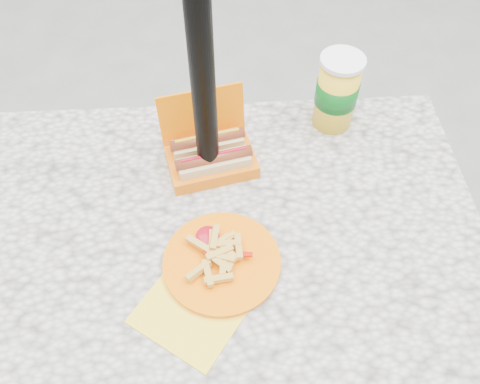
{
  "coord_description": "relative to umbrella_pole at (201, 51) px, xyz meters",
  "views": [
    {
      "loc": [
        0.03,
        -0.62,
        1.68
      ],
      "look_at": [
        0.07,
        0.06,
        0.8
      ],
      "focal_mm": 38.0,
      "sensor_mm": 36.0,
      "label": 1
    }
  ],
  "objects": [
    {
      "name": "fries_plate",
      "position": [
        0.01,
        -0.26,
        -0.34
      ],
      "size": [
        0.32,
        0.35,
        0.05
      ],
      "rotation": [
        0.0,
        0.0,
        -0.28
      ],
      "color": "yellow",
      "rests_on": "picnic_table"
    },
    {
      "name": "soda_cup",
      "position": [
        0.32,
        0.16,
        -0.25
      ],
      "size": [
        0.11,
        0.11,
        0.2
      ],
      "rotation": [
        0.0,
        0.0,
        -0.38
      ],
      "color": "yellow",
      "rests_on": "picnic_table"
    },
    {
      "name": "ground",
      "position": [
        0.0,
        -0.16,
        -1.1
      ],
      "size": [
        60.0,
        60.0,
        0.0
      ],
      "primitive_type": "plane",
      "color": "slate"
    },
    {
      "name": "picnic_table",
      "position": [
        0.0,
        -0.16,
        -0.46
      ],
      "size": [
        1.2,
        0.8,
        0.75
      ],
      "color": "beige",
      "rests_on": "ground"
    },
    {
      "name": "hotdog_box",
      "position": [
        0.0,
        0.03,
        -0.31
      ],
      "size": [
        0.23,
        0.2,
        0.17
      ],
      "rotation": [
        0.0,
        0.0,
        0.22
      ],
      "color": "orange",
      "rests_on": "picnic_table"
    },
    {
      "name": "umbrella_pole",
      "position": [
        0.0,
        0.0,
        0.0
      ],
      "size": [
        0.05,
        0.05,
        2.2
      ],
      "primitive_type": "cylinder",
      "color": "black",
      "rests_on": "ground"
    }
  ]
}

